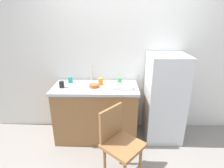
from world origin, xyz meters
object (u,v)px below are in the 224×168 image
object	(u,v)px
dish_tray	(123,87)
terracotta_bowl	(94,86)
cup_teal	(70,80)
cup_black	(62,84)
refrigerator	(164,98)
cup_orange	(101,82)
chair	(119,141)
cup_green	(119,80)

from	to	relation	value
dish_tray	terracotta_bowl	distance (m)	0.42
cup_teal	cup_black	size ratio (longest dim) A/B	0.96
refrigerator	cup_orange	size ratio (longest dim) A/B	12.78
refrigerator	cup_black	world-z (taller)	refrigerator
chair	cup_orange	bearing A→B (deg)	58.87
terracotta_bowl	cup_green	xyz separation A→B (m)	(0.38, 0.21, 0.01)
chair	terracotta_bowl	world-z (taller)	terracotta_bowl
cup_teal	cup_black	world-z (taller)	cup_black
refrigerator	chair	bearing A→B (deg)	-131.43
refrigerator	dish_tray	world-z (taller)	refrigerator
cup_green	cup_orange	bearing A→B (deg)	-158.65
cup_black	cup_orange	size ratio (longest dim) A/B	0.90
cup_teal	cup_orange	world-z (taller)	cup_orange
chair	cup_green	world-z (taller)	cup_green
refrigerator	cup_teal	xyz separation A→B (m)	(-1.47, 0.13, 0.25)
terracotta_bowl	cup_orange	distance (m)	0.14
cup_teal	cup_black	distance (m)	0.23
cup_green	cup_teal	bearing A→B (deg)	-178.88
refrigerator	cup_green	bearing A→B (deg)	167.80
cup_teal	cup_orange	bearing A→B (deg)	-11.31
terracotta_bowl	cup_orange	world-z (taller)	cup_orange
terracotta_bowl	cup_green	world-z (taller)	cup_green
dish_tray	terracotta_bowl	bearing A→B (deg)	173.24
dish_tray	chair	bearing A→B (deg)	-95.34
refrigerator	cup_orange	bearing A→B (deg)	177.88
refrigerator	dish_tray	xyz separation A→B (m)	(-0.65, -0.11, 0.22)
cup_teal	cup_green	bearing A→B (deg)	1.12
dish_tray	cup_teal	xyz separation A→B (m)	(-0.82, 0.25, 0.02)
cup_black	cup_orange	xyz separation A→B (m)	(0.56, 0.12, 0.01)
chair	dish_tray	size ratio (longest dim) A/B	3.18
cup_orange	cup_teal	bearing A→B (deg)	168.69
refrigerator	terracotta_bowl	size ratio (longest dim) A/B	9.52
dish_tray	cup_black	xyz separation A→B (m)	(-0.89, 0.03, 0.02)
refrigerator	cup_green	world-z (taller)	refrigerator
cup_black	cup_green	bearing A→B (deg)	15.35
refrigerator	chair	size ratio (longest dim) A/B	1.52
terracotta_bowl	chair	bearing A→B (deg)	-64.53
terracotta_bowl	cup_green	distance (m)	0.44
chair	terracotta_bowl	bearing A→B (deg)	67.07
chair	terracotta_bowl	size ratio (longest dim) A/B	6.27
cup_teal	cup_green	size ratio (longest dim) A/B	1.28
chair	cup_black	xyz separation A→B (m)	(-0.83, 0.73, 0.42)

